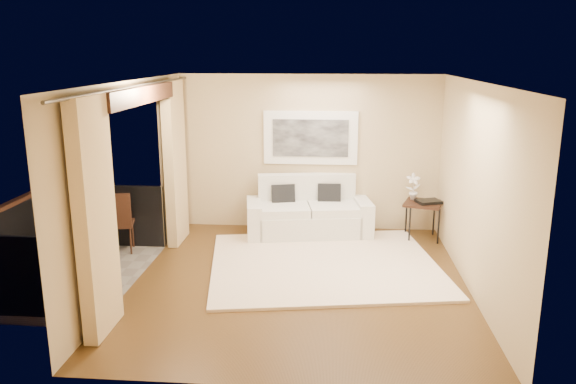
# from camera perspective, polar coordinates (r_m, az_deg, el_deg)

# --- Properties ---
(floor) EXTENTS (5.00, 5.00, 0.00)m
(floor) POSITION_cam_1_polar(r_m,az_deg,el_deg) (7.78, 1.18, -9.12)
(floor) COLOR #533818
(floor) RESTS_ON ground
(room_shell) EXTENTS (5.00, 6.40, 5.00)m
(room_shell) POSITION_cam_1_polar(r_m,az_deg,el_deg) (7.60, -15.19, 9.49)
(room_shell) COLOR white
(room_shell) RESTS_ON ground
(balcony) EXTENTS (1.81, 2.60, 1.17)m
(balcony) POSITION_cam_1_polar(r_m,az_deg,el_deg) (8.56, -21.66, -6.68)
(balcony) COLOR #605B56
(balcony) RESTS_ON ground
(curtains) EXTENTS (0.16, 4.80, 2.64)m
(curtains) POSITION_cam_1_polar(r_m,az_deg,el_deg) (7.77, -14.50, 0.77)
(curtains) COLOR #DABC86
(curtains) RESTS_ON ground
(artwork) EXTENTS (1.62, 0.07, 0.92)m
(artwork) POSITION_cam_1_polar(r_m,az_deg,el_deg) (9.72, 2.30, 5.52)
(artwork) COLOR white
(artwork) RESTS_ON room_shell
(rug) EXTENTS (3.70, 3.35, 0.04)m
(rug) POSITION_cam_1_polar(r_m,az_deg,el_deg) (8.35, 3.69, -7.32)
(rug) COLOR #FDE6CB
(rug) RESTS_ON floor
(sofa) EXTENTS (2.20, 1.21, 1.00)m
(sofa) POSITION_cam_1_polar(r_m,az_deg,el_deg) (9.63, 2.06, -2.28)
(sofa) COLOR white
(sofa) RESTS_ON floor
(side_table) EXTENTS (0.73, 0.73, 0.64)m
(side_table) POSITION_cam_1_polar(r_m,az_deg,el_deg) (9.59, 13.55, -1.35)
(side_table) COLOR black
(side_table) RESTS_ON floor
(tray) EXTENTS (0.45, 0.39, 0.05)m
(tray) POSITION_cam_1_polar(r_m,az_deg,el_deg) (9.54, 14.09, -0.95)
(tray) COLOR black
(tray) RESTS_ON side_table
(orchid) EXTENTS (0.25, 0.18, 0.45)m
(orchid) POSITION_cam_1_polar(r_m,az_deg,el_deg) (9.64, 12.60, 0.53)
(orchid) COLOR white
(orchid) RESTS_ON side_table
(bistro_table) EXTENTS (0.64, 0.64, 0.70)m
(bistro_table) POSITION_cam_1_polar(r_m,az_deg,el_deg) (8.72, -20.53, -3.14)
(bistro_table) COLOR black
(bistro_table) RESTS_ON balcony
(balcony_chair_far) EXTENTS (0.51, 0.52, 0.98)m
(balcony_chair_far) POSITION_cam_1_polar(r_m,az_deg,el_deg) (9.04, -16.88, -2.58)
(balcony_chair_far) COLOR black
(balcony_chair_far) RESTS_ON balcony
(balcony_chair_near) EXTENTS (0.53, 0.54, 1.02)m
(balcony_chair_near) POSITION_cam_1_polar(r_m,az_deg,el_deg) (8.39, -20.46, -3.98)
(balcony_chair_near) COLOR black
(balcony_chair_near) RESTS_ON balcony
(ice_bucket) EXTENTS (0.18, 0.18, 0.20)m
(ice_bucket) POSITION_cam_1_polar(r_m,az_deg,el_deg) (8.78, -21.11, -1.84)
(ice_bucket) COLOR silver
(ice_bucket) RESTS_ON bistro_table
(candle) EXTENTS (0.06, 0.06, 0.07)m
(candle) POSITION_cam_1_polar(r_m,az_deg,el_deg) (8.82, -19.95, -2.10)
(candle) COLOR #F71532
(candle) RESTS_ON bistro_table
(vase) EXTENTS (0.04, 0.04, 0.18)m
(vase) POSITION_cam_1_polar(r_m,az_deg,el_deg) (8.53, -21.53, -2.40)
(vase) COLOR silver
(vase) RESTS_ON bistro_table
(glass_a) EXTENTS (0.06, 0.06, 0.12)m
(glass_a) POSITION_cam_1_polar(r_m,az_deg,el_deg) (8.58, -20.04, -2.38)
(glass_a) COLOR silver
(glass_a) RESTS_ON bistro_table
(glass_b) EXTENTS (0.06, 0.06, 0.12)m
(glass_b) POSITION_cam_1_polar(r_m,az_deg,el_deg) (8.67, -19.57, -2.17)
(glass_b) COLOR silver
(glass_b) RESTS_ON bistro_table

